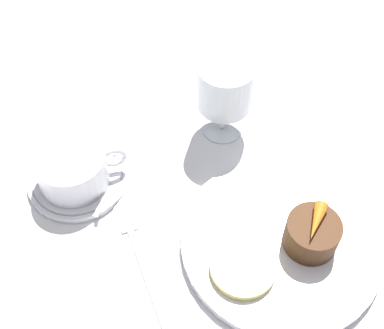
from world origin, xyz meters
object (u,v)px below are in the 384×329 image
Objects in this scene: dinner_plate at (281,241)px; wine_glass at (225,89)px; coffee_cup at (72,167)px; dessert_cake at (312,234)px; fork at (136,247)px.

dinner_plate is 2.02× the size of wine_glass.
dessert_cake is at bearing -33.60° from coffee_cup.
dessert_cake is (0.04, -0.21, -0.05)m from wine_glass.
coffee_cup reaches higher than dessert_cake.
coffee_cup is 0.97× the size of wine_glass.
dessert_cake is (0.21, -0.06, 0.03)m from fork.
coffee_cup is (-0.23, 0.16, 0.03)m from dinner_plate.
dinner_plate is at bearing -34.83° from coffee_cup.
wine_glass reaches higher than dessert_cake.
wine_glass is 0.22m from dessert_cake.
coffee_cup is 0.62× the size of fork.
dinner_plate is 1.29× the size of fork.
coffee_cup is 0.32m from dessert_cake.
dinner_plate is 0.04m from dessert_cake.
coffee_cup reaches higher than dinner_plate.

